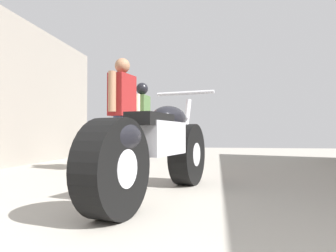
% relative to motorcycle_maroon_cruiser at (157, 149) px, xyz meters
% --- Properties ---
extents(ground_plane, '(19.05, 19.05, 0.00)m').
position_rel_motorcycle_maroon_cruiser_xyz_m(ground_plane, '(0.24, 1.02, -0.45)').
color(ground_plane, '#9E998E').
extents(motorcycle_maroon_cruiser, '(0.86, 2.26, 1.06)m').
position_rel_motorcycle_maroon_cruiser_xyz_m(motorcycle_maroon_cruiser, '(0.00, 0.00, 0.00)').
color(motorcycle_maroon_cruiser, black).
rests_on(motorcycle_maroon_cruiser, ground_plane).
extents(mechanic_in_blue, '(0.36, 0.72, 1.78)m').
position_rel_motorcycle_maroon_cruiser_xyz_m(mechanic_in_blue, '(-0.94, 1.98, 0.56)').
color(mechanic_in_blue, '#384766').
rests_on(mechanic_in_blue, ground_plane).
extents(mechanic_with_helmet, '(0.29, 0.67, 1.71)m').
position_rel_motorcycle_maroon_cruiser_xyz_m(mechanic_with_helmet, '(-1.09, 3.93, 0.58)').
color(mechanic_with_helmet, '#2D3851').
rests_on(mechanic_with_helmet, ground_plane).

